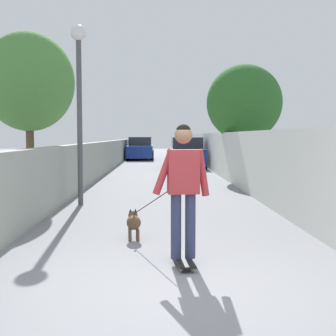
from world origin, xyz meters
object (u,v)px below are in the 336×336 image
tree_left_near (29,82)px  tree_right_mid (244,103)px  tree_right_far (236,103)px  car_far (140,149)px  car_near (187,153)px  person_skateboarder (183,180)px  lamp_post (79,82)px  skateboard (183,259)px  dog (134,222)px

tree_left_near → tree_right_mid: (5.50, -6.64, -0.13)m
tree_right_far → car_far: (7.85, 5.24, -2.58)m
tree_left_near → car_near: bearing=-23.0°
tree_left_near → tree_right_mid: 8.62m
person_skateboarder → car_near: bearing=-3.8°
car_near → car_far: 8.45m
tree_right_far → car_near: bearing=93.6°
person_skateboarder → car_far: person_skateboarder is taller
lamp_post → person_skateboarder: (-4.99, -2.12, -1.78)m
lamp_post → person_skateboarder: lamp_post is taller
skateboard → person_skateboarder: bearing=172.9°
tree_right_far → person_skateboarder: size_ratio=2.56×
tree_right_far → dog: bearing=165.0°
tree_right_far → car_far: tree_right_far is taller
tree_right_mid → skateboard: tree_right_mid is taller
lamp_post → car_near: (12.70, -3.29, -2.13)m
lamp_post → dog: lamp_post is taller
tree_left_near → car_far: size_ratio=0.98×
lamp_post → skateboard: (-4.99, -2.12, -2.77)m
tree_left_near → car_far: (19.35, -2.13, -2.27)m
tree_left_near → tree_right_far: 13.66m
person_skateboarder → car_near: (17.69, -1.17, -0.34)m
tree_right_far → lamp_post: bearing=155.6°
tree_left_near → person_skateboarder: 7.58m
lamp_post → tree_left_near: bearing=48.4°
person_skateboarder → tree_left_near: bearing=29.8°
car_far → tree_right_mid: bearing=-162.0°
tree_left_near → dog: size_ratio=2.51×
tree_left_near → lamp_post: tree_left_near is taller
tree_left_near → tree_right_mid: bearing=-50.4°
tree_right_far → skateboard: tree_right_far is taller
tree_right_mid → tree_right_far: 6.06m
car_near → person_skateboarder: bearing=176.2°
tree_left_near → skateboard: bearing=-150.2°
dog → tree_right_mid: bearing=-19.4°
car_near → tree_right_far: bearing=-86.4°
tree_right_far → dog: (-16.44, 4.41, -3.02)m
tree_right_mid → skateboard: (-11.85, 2.99, -2.80)m
lamp_post → person_skateboarder: size_ratio=2.48×
person_skateboarder → dog: size_ratio=0.98×
tree_right_mid → dog: tree_right_mid is taller
tree_right_mid → person_skateboarder: 12.36m
tree_right_mid → car_near: size_ratio=1.07×
tree_left_near → skateboard: (-6.35, -3.65, -2.92)m
skateboard → dog: 1.59m
lamp_post → dog: (-3.58, -1.43, -2.57)m
tree_right_far → car_far: bearing=33.8°
tree_left_near → person_skateboarder: size_ratio=2.57×
lamp_post → skateboard: size_ratio=5.06×
tree_right_mid → car_far: 14.72m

